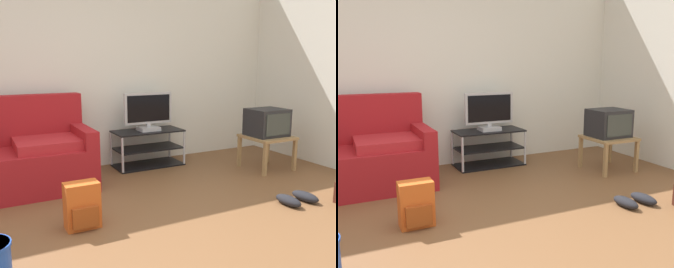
% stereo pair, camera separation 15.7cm
% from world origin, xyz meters
% --- Properties ---
extents(ground_plane, '(9.00, 9.80, 0.02)m').
position_xyz_m(ground_plane, '(0.00, 0.00, -0.01)').
color(ground_plane, brown).
extents(wall_back, '(9.00, 0.10, 2.70)m').
position_xyz_m(wall_back, '(0.00, 2.45, 1.35)').
color(wall_back, silver).
rests_on(wall_back, ground_plane).
extents(couch, '(1.81, 0.85, 0.97)m').
position_xyz_m(couch, '(-0.74, 1.92, 0.35)').
color(couch, maroon).
rests_on(couch, ground_plane).
extents(tv_stand, '(0.88, 0.43, 0.46)m').
position_xyz_m(tv_stand, '(1.01, 2.13, 0.23)').
color(tv_stand, black).
rests_on(tv_stand, ground_plane).
extents(flat_tv, '(0.64, 0.22, 0.48)m').
position_xyz_m(flat_tv, '(1.01, 2.10, 0.70)').
color(flat_tv, '#B2B2B7').
rests_on(flat_tv, tv_stand).
extents(side_table, '(0.53, 0.53, 0.42)m').
position_xyz_m(side_table, '(2.26, 1.31, 0.36)').
color(side_table, '#9E7A4C').
rests_on(side_table, ground_plane).
extents(crt_tv, '(0.45, 0.39, 0.33)m').
position_xyz_m(crt_tv, '(2.26, 1.32, 0.59)').
color(crt_tv, '#232326').
rests_on(crt_tv, side_table).
extents(backpack, '(0.27, 0.23, 0.38)m').
position_xyz_m(backpack, '(-0.23, 0.70, 0.18)').
color(backpack, '#CC561E').
rests_on(backpack, ground_plane).
extents(sneakers_pair, '(0.36, 0.30, 0.09)m').
position_xyz_m(sneakers_pair, '(1.71, 0.28, 0.04)').
color(sneakers_pair, black).
rests_on(sneakers_pair, ground_plane).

